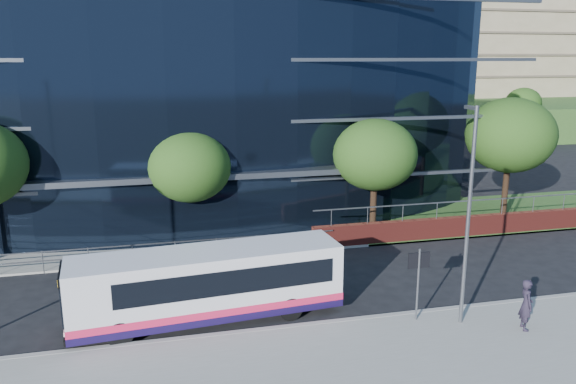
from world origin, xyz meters
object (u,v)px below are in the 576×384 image
object	(u,v)px
streetlight_east	(468,211)
tree_dist_f	(523,103)
tree_far_c	(375,155)
city_bus	(210,284)
pedestrian	(526,305)
street_sign	(419,269)
tree_far_d	(510,135)
tree_far_b	(190,167)
tree_dist_e	(411,104)

from	to	relation	value
streetlight_east	tree_dist_f	bearing A→B (deg)	52.42
tree_far_c	city_bus	size ratio (longest dim) A/B	0.63
city_bus	pedestrian	world-z (taller)	city_bus
streetlight_east	street_sign	bearing A→B (deg)	158.64
tree_far_d	pedestrian	bearing A→B (deg)	-121.30
tree_dist_f	pedestrian	size ratio (longest dim) A/B	3.19
tree_far_b	tree_far_c	distance (m)	10.02
tree_far_c	city_bus	distance (m)	13.42
tree_dist_f	streetlight_east	bearing A→B (deg)	-127.58
pedestrian	tree_dist_e	bearing A→B (deg)	-5.53
tree_far_d	city_bus	xyz separation A→B (m)	(-18.94, -9.47, -3.73)
tree_dist_f	tree_dist_e	bearing A→B (deg)	-172.87
tree_far_d	streetlight_east	distance (m)	15.77
street_sign	tree_far_d	bearing A→B (deg)	45.22
tree_far_b	tree_far_d	xyz separation A→B (m)	(19.00, 0.50, 0.98)
tree_far_d	tree_dist_e	distance (m)	31.06
street_sign	city_bus	xyz separation A→B (m)	(-7.44, 2.11, -0.69)
tree_far_d	streetlight_east	size ratio (longest dim) A/B	0.93
tree_dist_f	pedestrian	xyz separation A→B (m)	(-32.02, -45.20, -3.11)
streetlight_east	pedestrian	world-z (taller)	streetlight_east
tree_far_c	tree_dist_f	distance (m)	46.67
street_sign	tree_far_b	bearing A→B (deg)	124.08
tree_dist_f	city_bus	distance (m)	59.76
tree_dist_e	tree_far_b	bearing A→B (deg)	-131.52
tree_far_d	streetlight_east	world-z (taller)	streetlight_east
tree_far_c	streetlight_east	distance (m)	11.22
street_sign	tree_dist_f	bearing A→B (deg)	50.84
tree_dist_f	tree_far_c	bearing A→B (deg)	-135.00
street_sign	streetlight_east	distance (m)	2.80
tree_dist_e	pedestrian	xyz separation A→B (m)	(-16.02, -43.20, -3.44)
street_sign	streetlight_east	world-z (taller)	streetlight_east
street_sign	tree_dist_f	xyz separation A→B (m)	(35.50, 43.59, 2.06)
city_bus	tree_dist_e	bearing A→B (deg)	50.50
street_sign	tree_dist_e	bearing A→B (deg)	64.88
tree_far_d	pedestrian	world-z (taller)	tree_far_d
tree_far_c	tree_dist_e	size ratio (longest dim) A/B	1.00
tree_far_b	tree_dist_e	bearing A→B (deg)	48.48
street_sign	tree_far_b	world-z (taller)	tree_far_b
tree_far_b	tree_dist_e	world-z (taller)	tree_dist_e
street_sign	tree_far_b	size ratio (longest dim) A/B	0.46
street_sign	pedestrian	xyz separation A→B (m)	(3.48, -1.61, -1.05)
tree_far_c	city_bus	world-z (taller)	tree_far_c
tree_far_b	tree_far_d	distance (m)	19.03
tree_far_d	streetlight_east	bearing A→B (deg)	-129.40
tree_far_d	street_sign	bearing A→B (deg)	-134.78
tree_far_b	streetlight_east	bearing A→B (deg)	-52.37
tree_dist_e	city_bus	xyz separation A→B (m)	(-26.94, -39.47, -3.08)
tree_far_c	tree_dist_e	xyz separation A→B (m)	(17.00, 31.00, 0.00)
tree_far_c	tree_far_d	xyz separation A→B (m)	(9.00, 1.00, 0.65)
tree_far_b	city_bus	xyz separation A→B (m)	(0.06, -8.97, -2.75)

